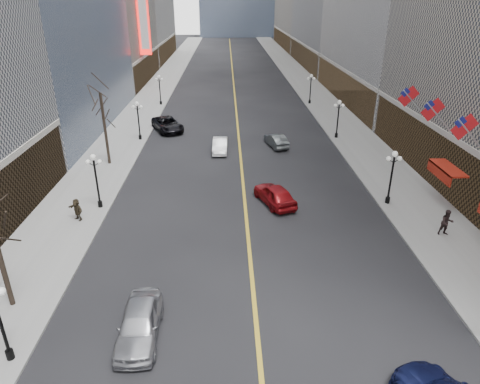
{
  "coord_description": "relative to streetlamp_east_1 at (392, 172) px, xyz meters",
  "views": [
    {
      "loc": [
        -1.41,
        -1.43,
        15.79
      ],
      "look_at": [
        -0.83,
        17.12,
        7.24
      ],
      "focal_mm": 32.0,
      "sensor_mm": 36.0,
      "label": 1
    }
  ],
  "objects": [
    {
      "name": "car_nb_far",
      "position": [
        -20.8,
        21.91,
        -2.04
      ],
      "size": [
        5.14,
        6.83,
        1.72
      ],
      "primitive_type": "imported",
      "rotation": [
        0.0,
        0.0,
        0.42
      ],
      "color": "black",
      "rests_on": "ground"
    },
    {
      "name": "tree_west_far",
      "position": [
        -25.3,
        10.0,
        3.34
      ],
      "size": [
        3.6,
        3.6,
        7.92
      ],
      "color": "#2D231C",
      "rests_on": "sidewalk_west"
    },
    {
      "name": "streetlamp_west_1",
      "position": [
        -23.6,
        0.0,
        0.0
      ],
      "size": [
        1.26,
        0.44,
        4.52
      ],
      "color": "black",
      "rests_on": "sidewalk_west"
    },
    {
      "name": "car_nb_near",
      "position": [
        -17.74,
        -14.6,
        -2.05
      ],
      "size": [
        2.11,
        5.04,
        1.71
      ],
      "primitive_type": "imported",
      "rotation": [
        0.0,
        0.0,
        0.02
      ],
      "color": "#A5A7AD",
      "rests_on": "ground"
    },
    {
      "name": "flag_3",
      "position": [
        3.51,
        -3.0,
        4.39
      ],
      "size": [
        2.87,
        0.12,
        2.87
      ],
      "color": "#B2B2B7",
      "rests_on": "ground"
    },
    {
      "name": "car_sb_far",
      "position": [
        -7.61,
        15.19,
        -2.18
      ],
      "size": [
        2.61,
        4.65,
        1.45
      ],
      "primitive_type": "imported",
      "rotation": [
        0.0,
        0.0,
        3.4
      ],
      "color": "#454A4C",
      "rests_on": "ground"
    },
    {
      "name": "lane_line",
      "position": [
        -11.8,
        50.0,
        -2.89
      ],
      "size": [
        0.25,
        200.0,
        0.02
      ],
      "primitive_type": "cube",
      "color": "gold",
      "rests_on": "ground"
    },
    {
      "name": "streetlamp_east_1",
      "position": [
        0.0,
        0.0,
        0.0
      ],
      "size": [
        1.26,
        0.44,
        4.52
      ],
      "color": "black",
      "rests_on": "sidewalk_east"
    },
    {
      "name": "sidewalk_west",
      "position": [
        -25.8,
        40.0,
        -2.83
      ],
      "size": [
        6.0,
        230.0,
        0.15
      ],
      "primitive_type": "cube",
      "color": "gray",
      "rests_on": "ground"
    },
    {
      "name": "streetlamp_west_3",
      "position": [
        -23.6,
        36.0,
        0.0
      ],
      "size": [
        1.26,
        0.44,
        4.52
      ],
      "color": "black",
      "rests_on": "sidewalk_west"
    },
    {
      "name": "streetlamp_east_3",
      "position": [
        0.0,
        36.0,
        0.0
      ],
      "size": [
        1.26,
        0.44,
        4.52
      ],
      "color": "black",
      "rests_on": "sidewalk_east"
    },
    {
      "name": "ped_east_walk",
      "position": [
        2.31,
        -5.27,
        -1.78
      ],
      "size": [
        0.96,
        0.54,
        1.95
      ],
      "primitive_type": "imported",
      "rotation": [
        0.0,
        0.0,
        0.02
      ],
      "color": "black",
      "rests_on": "sidewalk_east"
    },
    {
      "name": "sidewalk_east",
      "position": [
        2.2,
        40.0,
        -2.83
      ],
      "size": [
        6.0,
        230.0,
        0.15
      ],
      "primitive_type": "cube",
      "color": "gray",
      "rests_on": "ground"
    },
    {
      "name": "flag_4",
      "position": [
        3.51,
        2.0,
        4.39
      ],
      "size": [
        2.87,
        0.12,
        2.87
      ],
      "color": "#B2B2B7",
      "rests_on": "ground"
    },
    {
      "name": "awning_c",
      "position": [
        4.3,
        -0.0,
        0.18
      ],
      "size": [
        1.4,
        4.0,
        0.93
      ],
      "color": "maroon",
      "rests_on": "ground"
    },
    {
      "name": "car_nb_mid",
      "position": [
        -14.01,
        13.6,
        -2.16
      ],
      "size": [
        1.66,
        4.51,
        1.47
      ],
      "primitive_type": "imported",
      "rotation": [
        0.0,
        0.0,
        -0.02
      ],
      "color": "white",
      "rests_on": "ground"
    },
    {
      "name": "flag_5",
      "position": [
        3.51,
        7.0,
        4.39
      ],
      "size": [
        2.87,
        0.12,
        2.87
      ],
      "color": "#B2B2B7",
      "rests_on": "ground"
    },
    {
      "name": "theatre_marquee",
      "position": [
        -27.68,
        50.0,
        9.1
      ],
      "size": [
        2.0,
        0.55,
        12.0
      ],
      "color": "red",
      "rests_on": "ground"
    },
    {
      "name": "ped_west_far",
      "position": [
        -24.71,
        -2.14,
        -1.88
      ],
      "size": [
        1.55,
        1.35,
        1.73
      ],
      "primitive_type": "imported",
      "rotation": [
        0.0,
        0.0,
        -0.66
      ],
      "color": "#322A1C",
      "rests_on": "sidewalk_west"
    },
    {
      "name": "car_sb_mid",
      "position": [
        -9.34,
        0.43,
        -2.05
      ],
      "size": [
        3.65,
        5.38,
        1.7
      ],
      "primitive_type": "imported",
      "rotation": [
        0.0,
        0.0,
        3.5
      ],
      "color": "maroon",
      "rests_on": "ground"
    },
    {
      "name": "streetlamp_east_2",
      "position": [
        0.0,
        18.0,
        0.0
      ],
      "size": [
        1.26,
        0.44,
        4.52
      ],
      "color": "black",
      "rests_on": "sidewalk_east"
    },
    {
      "name": "streetlamp_west_2",
      "position": [
        -23.6,
        18.0,
        0.0
      ],
      "size": [
        1.26,
        0.44,
        4.52
      ],
      "color": "black",
      "rests_on": "sidewalk_west"
    }
  ]
}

